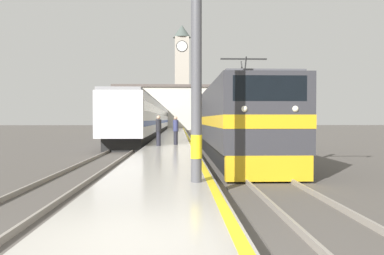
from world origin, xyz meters
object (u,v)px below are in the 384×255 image
Objects in this scene: catenary_mast at (200,21)px; clock_tower at (182,74)px; locomotive_train at (229,122)px; second_waiting_passenger at (159,130)px; passenger_train at (152,119)px; person_on_platform at (176,130)px.

catenary_mast is 75.84m from clock_tower.
second_waiting_passenger is at bearing 158.78° from locomotive_train.
passenger_train is 37.51m from clock_tower.
catenary_mast is 14.50m from person_on_platform.
catenary_mast is at bearing -87.01° from person_on_platform.
second_waiting_passenger is (-4.05, 1.57, -0.50)m from locomotive_train.
locomotive_train is 0.82× the size of clock_tower.
person_on_platform is at bearing 139.11° from locomotive_train.
locomotive_train is 2.34× the size of catenary_mast.
passenger_train is 6.62× the size of catenary_mast.
clock_tower reaches higher than passenger_train.
passenger_train is 25.69m from person_on_platform.
locomotive_train reaches higher than second_waiting_passenger.
locomotive_train reaches higher than person_on_platform.
locomotive_train is at bearing -77.19° from passenger_train.
person_on_platform is at bearing -82.49° from passenger_train.
clock_tower is (-2.16, 63.91, 10.48)m from locomotive_train.
passenger_train is at bearing -96.73° from clock_tower.
second_waiting_passenger is 63.32m from clock_tower.
locomotive_train is at bearing 78.74° from catenary_mast.
catenary_mast reaches higher than second_waiting_passenger.
clock_tower is (0.13, 75.42, 7.88)m from catenary_mast.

